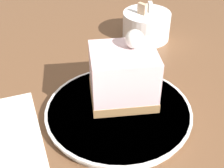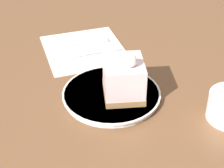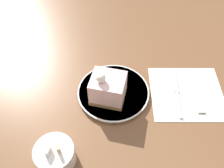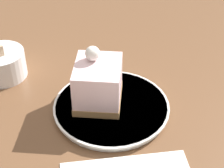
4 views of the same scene
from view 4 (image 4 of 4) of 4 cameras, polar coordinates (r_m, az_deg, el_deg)
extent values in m
plane|color=brown|center=(0.69, 3.94, -5.64)|extent=(4.00, 4.00, 0.00)
cylinder|color=silver|center=(0.70, -0.10, -3.64)|extent=(0.21, 0.21, 0.01)
cylinder|color=silver|center=(0.70, -0.10, -3.34)|extent=(0.22, 0.22, 0.00)
cube|color=#9E7547|center=(0.70, -2.08, -2.13)|extent=(0.12, 0.11, 0.01)
cube|color=silver|center=(0.68, -2.15, 0.52)|extent=(0.12, 0.11, 0.07)
sphere|color=white|center=(0.67, -2.99, 4.68)|extent=(0.03, 0.03, 0.03)
cylinder|color=white|center=(0.81, -16.44, 2.93)|extent=(0.10, 0.10, 0.06)
camera|label=1|loc=(0.58, 37.20, 15.10)|focal=50.00mm
camera|label=2|loc=(1.19, 7.24, 38.89)|focal=60.00mm
camera|label=3|loc=(0.67, -58.34, 36.41)|focal=40.00mm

